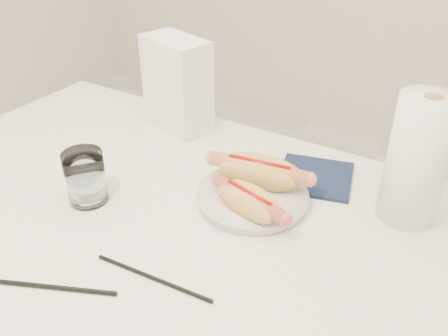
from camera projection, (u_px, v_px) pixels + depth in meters
The scene contains 10 objects.
table at pixel (159, 241), 0.88m from camera, with size 1.20×0.80×0.75m.
plate at pixel (252, 199), 0.88m from camera, with size 0.20×0.20×0.02m, color silver.
hotdog_left at pixel (259, 172), 0.90m from camera, with size 0.20×0.10×0.05m.
hotdog_right at pixel (249, 201), 0.83m from camera, with size 0.16×0.09×0.04m.
water_glass at pixel (86, 177), 0.87m from camera, with size 0.07×0.07×0.10m, color silver.
chopstick_near at pixel (41, 286), 0.70m from camera, with size 0.01×0.01×0.23m, color black.
chopstick_far at pixel (153, 278), 0.72m from camera, with size 0.01×0.01×0.21m, color black.
napkin_box at pixel (177, 84), 1.10m from camera, with size 0.16×0.09×0.22m, color white.
navy_napkin at pixel (315, 177), 0.96m from camera, with size 0.14×0.14×0.01m, color #121C3A.
paper_towel_roll at pixel (418, 160), 0.80m from camera, with size 0.10×0.10×0.23m, color white.
Camera 1 is at (0.46, -0.51, 1.27)m, focal length 37.93 mm.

